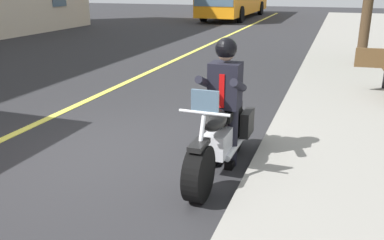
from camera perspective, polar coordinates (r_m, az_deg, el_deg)
ground_plane at (r=6.22m, az=-10.33°, el=-4.48°), size 80.00×80.00×0.00m
lane_center_stripe at (r=7.37m, az=-24.03°, el=-2.10°), size 60.00×0.16×0.01m
motorcycle_main at (r=5.42m, az=3.89°, el=-2.54°), size 2.21×0.60×1.26m
rider_main at (r=5.42m, az=4.55°, el=3.91°), size 0.62×0.54×1.74m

